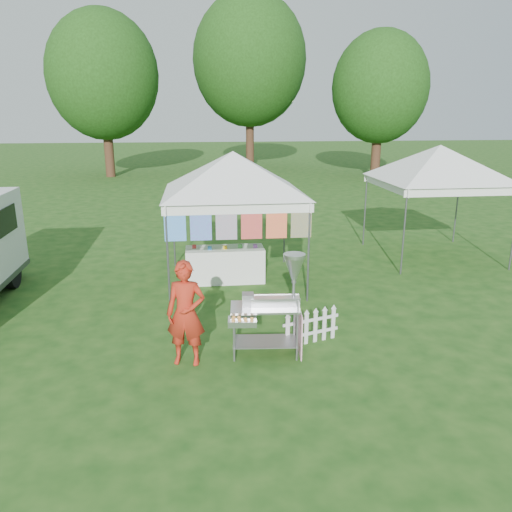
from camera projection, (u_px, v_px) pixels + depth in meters
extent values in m
plane|color=#184413|center=(251.00, 350.00, 8.32)|extent=(120.00, 120.00, 0.00)
cylinder|color=#59595E|center=(168.00, 258.00, 9.85)|extent=(0.04, 0.04, 2.10)
cylinder|color=#59595E|center=(309.00, 253.00, 10.18)|extent=(0.04, 0.04, 2.10)
cylinder|color=#59595E|center=(174.00, 226.00, 12.56)|extent=(0.04, 0.04, 2.10)
cylinder|color=#59595E|center=(285.00, 223.00, 12.88)|extent=(0.04, 0.04, 2.10)
cube|color=white|center=(239.00, 209.00, 9.75)|extent=(3.00, 0.03, 0.22)
cube|color=white|center=(229.00, 188.00, 12.46)|extent=(3.00, 0.03, 0.22)
pyramid|color=white|center=(233.00, 151.00, 10.83)|extent=(4.24, 4.24, 0.90)
cylinder|color=#59595E|center=(239.00, 205.00, 9.73)|extent=(3.00, 0.03, 0.03)
cube|color=blue|center=(175.00, 224.00, 9.68)|extent=(0.42, 0.01, 0.70)
cube|color=purple|center=(201.00, 223.00, 9.74)|extent=(0.42, 0.01, 0.70)
cube|color=#33C1A2|center=(226.00, 222.00, 9.80)|extent=(0.42, 0.01, 0.70)
cube|color=#C51855|center=(252.00, 222.00, 9.85)|extent=(0.42, 0.01, 0.70)
cube|color=#F51B4C|center=(277.00, 221.00, 9.91)|extent=(0.42, 0.01, 0.70)
cube|color=#E7AD0C|center=(301.00, 221.00, 9.97)|extent=(0.42, 0.01, 0.70)
cylinder|color=#59595E|center=(404.00, 232.00, 11.91)|extent=(0.04, 0.04, 2.10)
cylinder|color=#59595E|center=(365.00, 210.00, 14.62)|extent=(0.04, 0.04, 2.10)
cylinder|color=#59595E|center=(457.00, 208.00, 14.94)|extent=(0.04, 0.04, 2.10)
cube|color=white|center=(465.00, 192.00, 11.81)|extent=(3.00, 0.03, 0.22)
cube|color=white|center=(414.00, 177.00, 14.51)|extent=(3.00, 0.03, 0.22)
pyramid|color=white|center=(441.00, 145.00, 12.88)|extent=(4.24, 4.24, 0.90)
cylinder|color=#59595E|center=(465.00, 188.00, 11.78)|extent=(3.00, 0.03, 0.03)
cylinder|color=#372414|center=(108.00, 144.00, 29.98)|extent=(0.56, 0.56, 3.96)
ellipsoid|color=#245E1A|center=(103.00, 75.00, 28.90)|extent=(6.40, 6.40, 7.36)
cylinder|color=#372414|center=(250.00, 133.00, 34.69)|extent=(0.56, 0.56, 4.84)
ellipsoid|color=#245E1A|center=(250.00, 60.00, 33.38)|extent=(7.60, 7.60, 8.74)
cylinder|color=#372414|center=(376.00, 147.00, 29.95)|extent=(0.56, 0.56, 3.52)
ellipsoid|color=#245E1A|center=(380.00, 87.00, 28.99)|extent=(5.60, 5.60, 6.44)
cylinder|color=gray|center=(234.00, 337.00, 7.83)|extent=(0.04, 0.04, 0.82)
cylinder|color=gray|center=(297.00, 337.00, 7.86)|extent=(0.04, 0.04, 0.82)
cylinder|color=gray|center=(234.00, 326.00, 8.26)|extent=(0.04, 0.04, 0.82)
cylinder|color=gray|center=(294.00, 325.00, 8.29)|extent=(0.04, 0.04, 0.82)
cube|color=gray|center=(265.00, 341.00, 8.11)|extent=(1.08, 0.61, 0.01)
cube|color=#B7B7BC|center=(265.00, 307.00, 7.95)|extent=(1.14, 0.64, 0.04)
cube|color=#B7B7BC|center=(275.00, 301.00, 7.97)|extent=(0.79, 0.29, 0.14)
cube|color=gray|center=(248.00, 300.00, 7.95)|extent=(0.20, 0.22, 0.20)
cylinder|color=gray|center=(294.00, 282.00, 7.89)|extent=(0.05, 0.05, 0.82)
cone|color=#B7B7BC|center=(294.00, 268.00, 7.83)|extent=(0.36, 0.36, 0.37)
cylinder|color=#B7B7BC|center=(294.00, 256.00, 7.77)|extent=(0.38, 0.38, 0.05)
cube|color=#B7B7BC|center=(242.00, 322.00, 7.63)|extent=(0.46, 0.31, 0.09)
cube|color=pink|center=(299.00, 331.00, 8.08)|extent=(0.08, 0.68, 0.74)
cube|color=white|center=(298.00, 307.00, 7.69)|extent=(0.02, 0.13, 0.16)
imported|color=#AF2615|center=(186.00, 313.00, 7.67)|extent=(0.68, 0.51, 1.67)
cylinder|color=black|center=(11.00, 273.00, 11.17)|extent=(0.23, 0.70, 0.69)
cube|color=silver|center=(288.00, 333.00, 8.31)|extent=(0.07, 0.04, 0.56)
cube|color=silver|center=(297.00, 331.00, 8.38)|extent=(0.07, 0.04, 0.56)
cube|color=silver|center=(306.00, 329.00, 8.46)|extent=(0.07, 0.04, 0.56)
cube|color=silver|center=(315.00, 327.00, 8.53)|extent=(0.07, 0.04, 0.56)
cube|color=silver|center=(324.00, 325.00, 8.60)|extent=(0.07, 0.04, 0.56)
cube|color=silver|center=(333.00, 323.00, 8.68)|extent=(0.07, 0.04, 0.56)
cube|color=silver|center=(311.00, 333.00, 8.52)|extent=(1.03, 0.36, 0.05)
cube|color=silver|center=(311.00, 320.00, 8.45)|extent=(1.03, 0.36, 0.05)
cube|color=white|center=(225.00, 265.00, 11.60)|extent=(1.80, 0.70, 0.80)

